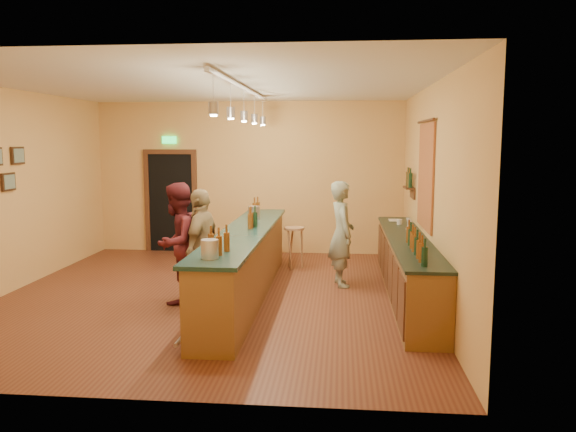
# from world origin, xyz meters

# --- Properties ---
(floor) EXTENTS (7.00, 7.00, 0.00)m
(floor) POSITION_xyz_m (0.00, 0.00, 0.00)
(floor) COLOR #572619
(floor) RESTS_ON ground
(ceiling) EXTENTS (6.50, 7.00, 0.02)m
(ceiling) POSITION_xyz_m (0.00, 0.00, 3.20)
(ceiling) COLOR silver
(ceiling) RESTS_ON wall_back
(wall_back) EXTENTS (6.50, 0.02, 3.20)m
(wall_back) POSITION_xyz_m (0.00, 3.50, 1.60)
(wall_back) COLOR #DB9E52
(wall_back) RESTS_ON floor
(wall_front) EXTENTS (6.50, 0.02, 3.20)m
(wall_front) POSITION_xyz_m (0.00, -3.50, 1.60)
(wall_front) COLOR #DB9E52
(wall_front) RESTS_ON floor
(wall_left) EXTENTS (0.02, 7.00, 3.20)m
(wall_left) POSITION_xyz_m (-3.25, 0.00, 1.60)
(wall_left) COLOR #DB9E52
(wall_left) RESTS_ON floor
(wall_right) EXTENTS (0.02, 7.00, 3.20)m
(wall_right) POSITION_xyz_m (3.25, 0.00, 1.60)
(wall_right) COLOR #DB9E52
(wall_right) RESTS_ON floor
(doorway) EXTENTS (1.15, 0.09, 2.48)m
(doorway) POSITION_xyz_m (-1.70, 3.47, 1.13)
(doorway) COLOR black
(doorway) RESTS_ON wall_back
(tapestry) EXTENTS (0.03, 1.40, 1.60)m
(tapestry) POSITION_xyz_m (3.23, 0.40, 1.85)
(tapestry) COLOR #AA2922
(tapestry) RESTS_ON wall_right
(bottle_shelf) EXTENTS (0.17, 0.55, 0.54)m
(bottle_shelf) POSITION_xyz_m (3.17, 1.90, 1.67)
(bottle_shelf) COLOR #452414
(bottle_shelf) RESTS_ON wall_right
(back_counter) EXTENTS (0.60, 4.55, 1.27)m
(back_counter) POSITION_xyz_m (2.97, 0.18, 0.49)
(back_counter) COLOR brown
(back_counter) RESTS_ON floor
(tasting_bar) EXTENTS (0.73, 5.10, 1.38)m
(tasting_bar) POSITION_xyz_m (0.51, -0.00, 0.61)
(tasting_bar) COLOR brown
(tasting_bar) RESTS_ON floor
(pendant_track) EXTENTS (0.11, 4.60, 0.50)m
(pendant_track) POSITION_xyz_m (0.51, -0.00, 2.98)
(pendant_track) COLOR silver
(pendant_track) RESTS_ON ceiling
(bartender) EXTENTS (0.56, 0.72, 1.74)m
(bartender) POSITION_xyz_m (1.97, 0.85, 0.87)
(bartender) COLOR gray
(bartender) RESTS_ON floor
(customer_a) EXTENTS (0.88, 1.01, 1.78)m
(customer_a) POSITION_xyz_m (-0.44, -0.34, 0.89)
(customer_a) COLOR #59191E
(customer_a) RESTS_ON floor
(customer_b) EXTENTS (0.55, 1.05, 1.71)m
(customer_b) POSITION_xyz_m (-0.04, -0.48, 0.86)
(customer_b) COLOR #997A51
(customer_b) RESTS_ON floor
(bar_stool) EXTENTS (0.38, 0.38, 0.78)m
(bar_stool) POSITION_xyz_m (1.09, 2.02, 0.64)
(bar_stool) COLOR #A4784A
(bar_stool) RESTS_ON floor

